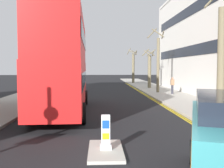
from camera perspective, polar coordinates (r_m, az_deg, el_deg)
The scene contains 12 objects.
sidewalk_right at distance 20.86m, azimuth 16.05°, elevation -3.82°, with size 4.00×80.00×0.14m, color #ADA89E.
sidewalk_left at distance 20.74m, azimuth -20.45°, elevation -3.95°, with size 4.00×80.00×0.14m, color #ADA89E.
kerb_line_outer at distance 18.37m, azimuth 11.83°, elevation -4.96°, with size 0.10×56.00×0.01m, color yellow.
kerb_line_inner at distance 18.33m, azimuth 11.34°, elevation -4.98°, with size 0.10×56.00×0.01m, color yellow.
traffic_island at distance 8.77m, azimuth -1.37°, elevation -14.16°, with size 1.10×2.20×0.10m, color #ADA89E.
keep_left_bollard at distance 8.61m, azimuth -1.37°, elevation -10.63°, with size 0.36×0.28×1.11m.
double_decker_bus_away at distance 16.09m, azimuth -10.48°, elevation 4.65°, with size 3.06×10.88×5.64m.
pedestrian_far at distance 26.29m, azimuth 12.87°, elevation -0.25°, with size 0.34×0.22×1.62m.
street_tree_near at distance 43.92m, azimuth 4.58°, elevation 3.67°, with size 1.74×1.95×5.81m.
street_tree_mid at distance 15.63m, azimuth 22.45°, elevation 5.30°, with size 1.79×1.94×6.78m.
street_tree_far at distance 33.55m, azimuth 8.06°, elevation 3.06°, with size 1.78×1.68×4.96m.
street_tree_distant at distance 27.71m, azimuth 9.86°, elevation 4.77°, with size 1.71×2.01×6.72m.
Camera 1 is at (-0.19, -3.58, 2.73)m, focal length 42.44 mm.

